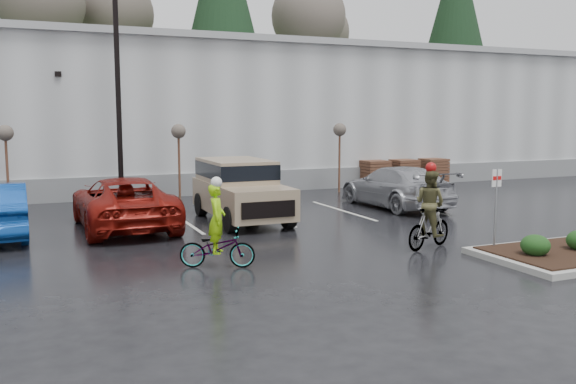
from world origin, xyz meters
name	(u,v)px	position (x,y,z in m)	size (l,w,h in m)	color
ground	(371,269)	(0.00, 0.00, 0.00)	(120.00, 120.00, 0.00)	black
warehouse	(168,114)	(0.00, 21.99, 3.65)	(60.50, 15.50, 7.20)	#A1A4A6
wooded_ridge	(115,122)	(0.00, 45.00, 3.00)	(80.00, 25.00, 6.00)	#293F1A
lamppost	(117,58)	(-4.00, 12.00, 5.69)	(0.50, 1.00, 9.22)	black
sapling_west	(5,138)	(-8.00, 13.00, 2.73)	(0.60, 0.60, 3.20)	#4A2B1D
sapling_mid	(179,135)	(-1.50, 13.00, 2.73)	(0.60, 0.60, 3.20)	#4A2B1D
sapling_east	(340,133)	(6.00, 13.00, 2.73)	(0.60, 0.60, 3.20)	#4A2B1D
pallet_stack_a	(375,174)	(8.50, 14.00, 0.68)	(1.20, 1.20, 1.35)	#4A2B1D
pallet_stack_b	(404,173)	(10.20, 14.00, 0.68)	(1.20, 1.20, 1.35)	#4A2B1D
pallet_stack_c	(433,171)	(12.00, 14.00, 0.68)	(1.20, 1.20, 1.35)	#4A2B1D
shrub_a	(535,245)	(4.00, -1.00, 0.41)	(0.70, 0.70, 0.52)	#133311
fire_lane_sign	(496,199)	(3.80, 0.20, 1.41)	(0.30, 0.05, 2.20)	gray
car_red	(124,203)	(-4.55, 7.49, 0.82)	(2.70, 5.87, 1.63)	maroon
suv_tan	(241,191)	(-0.70, 7.30, 1.03)	(2.20, 5.10, 2.06)	gray
car_far_silver	(396,187)	(5.80, 7.94, 0.80)	(2.25, 5.54, 1.61)	#AAABB2
cyclist_hivis	(217,239)	(-3.26, 1.50, 0.67)	(1.86, 1.26, 2.14)	#3F3F44
cyclist_olive	(430,217)	(2.54, 1.27, 0.85)	(1.85, 1.11, 2.32)	#3F3F44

